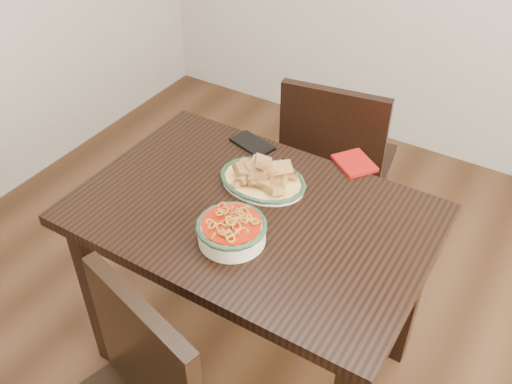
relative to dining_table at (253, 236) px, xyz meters
The scene contains 7 objects.
floor 0.65m from the dining_table, ahead, with size 3.50×3.50×0.00m, color #351F10.
dining_table is the anchor object (origin of this frame).
chair_far 0.71m from the dining_table, 91.93° to the left, with size 0.48×0.48×0.89m.
fish_plate 0.21m from the dining_table, 108.24° to the left, with size 0.29×0.23×0.11m.
noodle_bowl 0.21m from the dining_table, 82.91° to the right, with size 0.21×0.21×0.08m.
smartphone 0.38m from the dining_table, 121.99° to the left, with size 0.16×0.08×0.01m, color black.
napkin 0.44m from the dining_table, 66.27° to the left, with size 0.14×0.11×0.01m, color #9C0F0B.
Camera 1 is at (0.61, -1.12, 1.91)m, focal length 40.00 mm.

